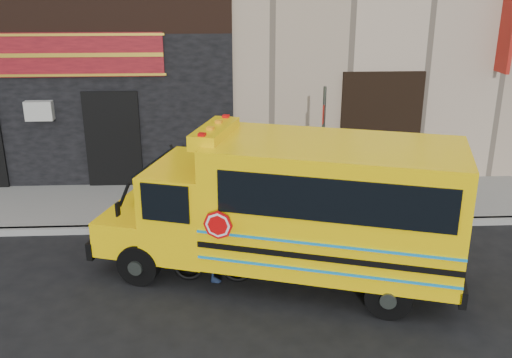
{
  "coord_description": "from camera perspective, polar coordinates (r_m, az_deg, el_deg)",
  "views": [
    {
      "loc": [
        -0.19,
        -9.41,
        5.52
      ],
      "look_at": [
        0.41,
        1.85,
        1.5
      ],
      "focal_mm": 40.0,
      "sensor_mm": 36.0,
      "label": 1
    }
  ],
  "objects": [
    {
      "name": "curb",
      "position": [
        13.19,
        -1.97,
        -4.77
      ],
      "size": [
        40.0,
        0.2,
        0.15
      ],
      "primitive_type": "cube",
      "color": "gray",
      "rests_on": "ground"
    },
    {
      "name": "bicycle",
      "position": [
        10.92,
        -4.38,
        -8.04
      ],
      "size": [
        1.58,
        0.62,
        0.92
      ],
      "primitive_type": "imported",
      "rotation": [
        0.0,
        0.0,
        1.44
      ],
      "color": "black",
      "rests_on": "ground"
    },
    {
      "name": "sign_pole",
      "position": [
        13.12,
        6.66,
        2.92
      ],
      "size": [
        0.11,
        0.28,
        3.23
      ],
      "color": "#3B433D",
      "rests_on": "ground"
    },
    {
      "name": "cyclist",
      "position": [
        10.76,
        -3.93,
        -5.67
      ],
      "size": [
        0.59,
        0.76,
        1.86
      ],
      "primitive_type": "imported",
      "rotation": [
        0.0,
        0.0,
        1.34
      ],
      "color": "#111B34",
      "rests_on": "ground"
    },
    {
      "name": "school_bus",
      "position": [
        10.61,
        4.16,
        -2.64
      ],
      "size": [
        7.22,
        4.08,
        2.92
      ],
      "color": "black",
      "rests_on": "ground"
    },
    {
      "name": "ground",
      "position": [
        10.91,
        -1.67,
        -10.77
      ],
      "size": [
        120.0,
        120.0,
        0.0
      ],
      "primitive_type": "plane",
      "color": "black",
      "rests_on": "ground"
    },
    {
      "name": "sidewalk",
      "position": [
        14.57,
        -2.1,
        -2.33
      ],
      "size": [
        40.0,
        3.0,
        0.15
      ],
      "primitive_type": "cube",
      "color": "slate",
      "rests_on": "ground"
    }
  ]
}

